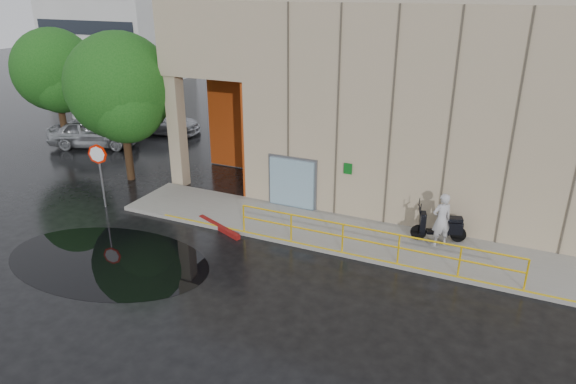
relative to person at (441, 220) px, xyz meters
name	(u,v)px	position (x,y,z in m)	size (l,w,h in m)	color
ground	(210,278)	(-6.22, -4.96, -1.11)	(120.00, 120.00, 0.00)	black
sidewalk	(373,240)	(-2.22, -0.46, -1.04)	(20.00, 3.00, 0.15)	gray
building	(446,95)	(-1.12, 6.02, 3.09)	(20.00, 10.17, 8.00)	tan
guardrail	(370,242)	(-1.97, -1.81, -0.43)	(9.56, 0.06, 1.03)	yellow
person	(441,220)	(0.00, 0.00, 0.00)	(0.70, 0.46, 1.92)	#B7B7BD
scooter	(441,219)	(-0.07, 0.33, -0.11)	(1.96, 1.14, 1.48)	black
stop_sign	(99,162)	(-13.16, -2.04, 0.85)	(0.80, 0.23, 2.71)	slate
red_curb	(219,227)	(-7.77, -1.86, -1.02)	(2.40, 0.18, 0.18)	maroon
puddle	(108,260)	(-9.93, -5.43, -1.11)	(7.33, 4.51, 0.01)	black
car_a	(93,133)	(-19.76, 4.30, -0.29)	(1.94, 4.82, 1.64)	#A3A6A9
car_b	(97,116)	(-22.94, 7.90, -0.47)	(1.36, 3.91, 1.29)	white
car_c	(160,121)	(-18.17, 8.19, -0.38)	(2.05, 5.04, 1.46)	#A9AAB1
tree_near	(121,91)	(-14.24, 0.91, 3.09)	(4.75, 4.75, 6.77)	black
tree_far	(56,73)	(-21.06, 3.57, 3.01)	(4.40, 4.40, 6.50)	black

